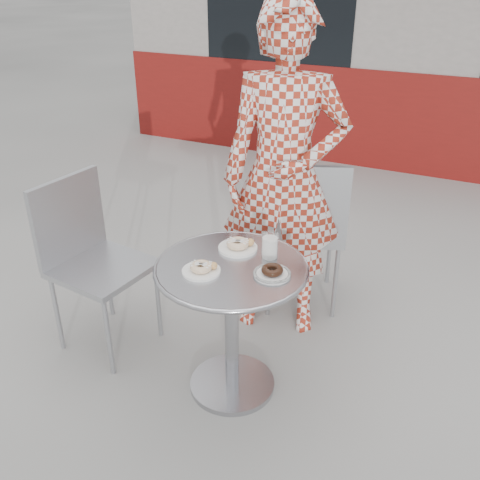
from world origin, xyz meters
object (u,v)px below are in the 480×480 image
at_px(bistro_table, 231,298).
at_px(chair_far, 301,258).
at_px(chair_left, 105,297).
at_px(plate_checker, 272,273).
at_px(milk_cup, 270,246).
at_px(plate_far, 239,245).
at_px(seated_person, 284,178).
at_px(plate_near, 202,269).

distance_m(bistro_table, chair_far, 0.94).
relative_size(chair_left, plate_checker, 5.70).
bearing_deg(milk_cup, plate_far, 176.60).
bearing_deg(bistro_table, seated_person, 90.15).
relative_size(plate_far, plate_checker, 1.12).
bearing_deg(plate_far, chair_left, -171.01).
bearing_deg(plate_far, plate_checker, -33.02).
bearing_deg(plate_near, bistro_table, 47.87).
relative_size(bistro_table, milk_cup, 5.88).
bearing_deg(plate_checker, chair_far, 100.09).
bearing_deg(seated_person, milk_cup, -91.34).
bearing_deg(bistro_table, milk_cup, 49.49).
bearing_deg(plate_far, plate_near, -102.03).
xyz_separation_m(bistro_table, seated_person, (-0.00, 0.66, 0.37)).
height_order(chair_left, seated_person, seated_person).
height_order(bistro_table, plate_checker, plate_checker).
distance_m(bistro_table, milk_cup, 0.31).
distance_m(plate_near, milk_cup, 0.34).
height_order(plate_far, plate_near, plate_far).
height_order(bistro_table, plate_far, plate_far).
bearing_deg(seated_person, chair_far, 65.27).
relative_size(plate_far, plate_near, 1.09).
bearing_deg(seated_person, plate_near, -112.58).
distance_m(plate_near, plate_checker, 0.31).
relative_size(chair_far, plate_far, 5.21).
relative_size(seated_person, plate_near, 10.61).
xyz_separation_m(chair_far, chair_left, (-0.84, -0.87, -0.01)).
bearing_deg(bistro_table, plate_checker, 1.31).
bearing_deg(milk_cup, chair_far, 96.68).
relative_size(bistro_table, plate_near, 4.18).
height_order(seated_person, plate_checker, seated_person).
xyz_separation_m(plate_checker, milk_cup, (-0.07, 0.14, 0.04)).
relative_size(plate_far, milk_cup, 1.54).
xyz_separation_m(chair_left, plate_far, (0.76, 0.12, 0.45)).
height_order(chair_left, plate_near, chair_left).
bearing_deg(chair_left, plate_checker, -84.48).
height_order(plate_far, milk_cup, milk_cup).
relative_size(seated_person, milk_cup, 14.93).
relative_size(bistro_table, chair_far, 0.73).
xyz_separation_m(plate_far, milk_cup, (0.17, -0.01, 0.04)).
distance_m(seated_person, plate_far, 0.53).
xyz_separation_m(plate_near, plate_checker, (0.29, 0.11, -0.00)).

